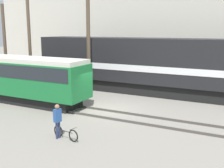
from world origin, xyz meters
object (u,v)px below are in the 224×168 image
object	(u,v)px
utility_pole_right	(88,41)
freight_locomotive	(155,65)
utility_pole_center	(29,34)
person	(58,118)
utility_pole_left	(5,46)
streetcar	(18,76)
bicycle	(66,133)

from	to	relation	value
utility_pole_right	freight_locomotive	bearing A→B (deg)	39.74
freight_locomotive	utility_pole_center	xyz separation A→B (m)	(-10.12, -3.49, 2.50)
person	utility_pole_left	bearing A→B (deg)	146.47
streetcar	utility_pole_right	size ratio (longest dim) A/B	1.28
streetcar	person	world-z (taller)	streetcar
streetcar	utility_pole_left	distance (m)	6.30
person	utility_pole_left	size ratio (longest dim) A/B	0.23
streetcar	utility_pole_center	xyz separation A→B (m)	(-1.94, 3.49, 3.01)
streetcar	utility_pole_left	xyz separation A→B (m)	(-4.91, 3.49, 1.85)
freight_locomotive	utility_pole_left	xyz separation A→B (m)	(-13.09, -3.49, 1.34)
bicycle	utility_pole_right	distance (m)	9.55
freight_locomotive	utility_pole_center	size ratio (longest dim) A/B	2.13
freight_locomotive	utility_pole_right	size ratio (longest dim) A/B	2.35
freight_locomotive	utility_pole_left	distance (m)	13.61
utility_pole_left	utility_pole_center	bearing A→B (deg)	0.00
freight_locomotive	person	size ratio (longest dim) A/B	12.01
bicycle	utility_pole_center	world-z (taller)	utility_pole_center
freight_locomotive	person	world-z (taller)	freight_locomotive
utility_pole_center	person	bearing A→B (deg)	-41.38
freight_locomotive	streetcar	bearing A→B (deg)	-139.57
person	streetcar	bearing A→B (deg)	147.79
streetcar	utility_pole_left	world-z (taller)	utility_pole_left
freight_locomotive	bicycle	distance (m)	11.57
person	utility_pole_right	world-z (taller)	utility_pole_right
streetcar	utility_pole_center	world-z (taller)	utility_pole_center
freight_locomotive	utility_pole_right	distance (m)	5.82
utility_pole_center	utility_pole_right	bearing A→B (deg)	0.00
person	utility_pole_center	xyz separation A→B (m)	(-9.02, 7.95, 3.84)
bicycle	utility_pole_left	size ratio (longest dim) A/B	0.22
person	utility_pole_left	distance (m)	14.64
bicycle	person	world-z (taller)	person
utility_pole_left	utility_pole_center	distance (m)	3.19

